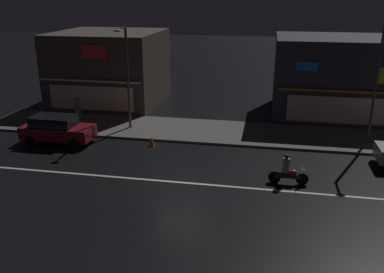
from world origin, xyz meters
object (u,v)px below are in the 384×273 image
pedestrian_on_sidewalk (78,110)px  parked_car_trailing (57,129)px  streetlamp_west (126,69)px  motorcycle_lead (288,172)px  traffic_cone (152,141)px  streetlamp_mid (380,67)px

pedestrian_on_sidewalk → parked_car_trailing: size_ratio=0.45×
streetlamp_west → motorcycle_lead: 12.41m
streetlamp_west → traffic_cone: size_ratio=12.03×
traffic_cone → streetlamp_west: bearing=132.1°
streetlamp_mid → motorcycle_lead: 8.94m
pedestrian_on_sidewalk → parked_car_trailing: (0.28, -3.56, -0.16)m
streetlamp_west → streetlamp_mid: streetlamp_mid is taller
motorcycle_lead → traffic_cone: (-7.82, 3.77, -0.36)m
streetlamp_west → traffic_cone: streetlamp_west is taller
streetlamp_mid → parked_car_trailing: (-18.59, -2.96, -3.86)m
traffic_cone → pedestrian_on_sidewalk: bearing=153.4°
pedestrian_on_sidewalk → parked_car_trailing: 3.58m
streetlamp_west → pedestrian_on_sidewalk: streetlamp_west is taller
pedestrian_on_sidewalk → motorcycle_lead: 15.51m
pedestrian_on_sidewalk → traffic_cone: 6.86m
streetlamp_west → streetlamp_mid: 15.08m
streetlamp_mid → pedestrian_on_sidewalk: (-18.87, 0.60, -3.70)m
streetlamp_mid → parked_car_trailing: 19.22m
pedestrian_on_sidewalk → traffic_cone: size_ratio=3.50×
pedestrian_on_sidewalk → motorcycle_lead: size_ratio=1.01×
motorcycle_lead → traffic_cone: bearing=158.8°
streetlamp_mid → pedestrian_on_sidewalk: 19.24m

